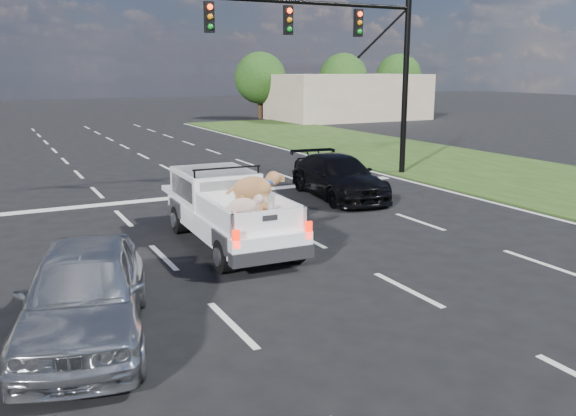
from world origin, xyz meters
name	(u,v)px	position (x,y,z in m)	size (l,w,h in m)	color
ground	(326,306)	(0.00, 0.00, 0.00)	(160.00, 160.00, 0.00)	black
road_markings	(201,222)	(0.00, 6.56, 0.01)	(17.75, 60.00, 0.01)	silver
grass_shoulder_right	(558,184)	(13.00, 6.00, 0.03)	(8.00, 60.00, 0.06)	#1F3E13
traffic_signal	(353,48)	(7.20, 10.50, 4.73)	(9.11, 0.31, 7.00)	black
building_right	(348,97)	(22.00, 34.00, 1.80)	(12.00, 7.00, 3.60)	beige
tree_far_d	(260,78)	(16.00, 38.00, 3.29)	(4.20, 4.20, 5.40)	#332114
tree_far_e	(343,77)	(24.00, 38.00, 3.29)	(4.20, 4.20, 5.40)	#332114
tree_far_f	(399,77)	(30.00, 38.00, 3.29)	(4.20, 4.20, 5.40)	#332114
pickup_truck	(229,208)	(-0.08, 4.33, 0.86)	(1.95, 4.90, 1.82)	black
silver_sedan	(84,293)	(-3.89, 0.50, 0.74)	(1.76, 4.37, 1.49)	#B4B7BB
black_coupe	(338,177)	(5.00, 7.76, 0.67)	(1.86, 4.59, 1.33)	black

